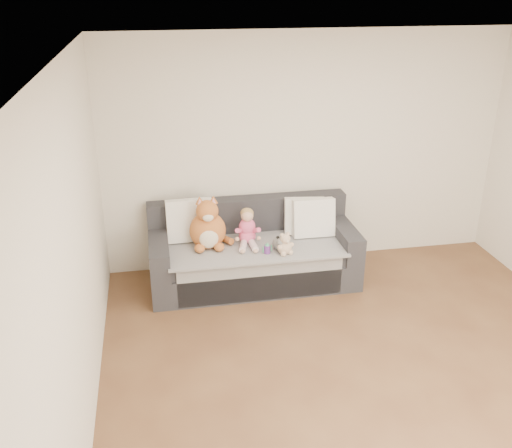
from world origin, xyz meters
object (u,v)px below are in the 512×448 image
(toddler, at_px, (247,229))
(sofa, at_px, (253,254))
(teddy_bear, at_px, (285,245))
(plush_cat, at_px, (208,228))
(sippy_cup, at_px, (267,248))

(toddler, bearing_deg, sofa, 43.15)
(sofa, xyz_separation_m, teddy_bear, (0.27, -0.37, 0.26))
(plush_cat, bearing_deg, teddy_bear, -22.39)
(sippy_cup, bearing_deg, sofa, 105.48)
(plush_cat, bearing_deg, toddler, 0.70)
(plush_cat, bearing_deg, sofa, 6.70)
(sippy_cup, bearing_deg, plush_cat, 153.88)
(teddy_bear, bearing_deg, plush_cat, 137.38)
(teddy_bear, bearing_deg, toddler, 116.85)
(teddy_bear, height_order, sippy_cup, teddy_bear)
(teddy_bear, distance_m, sippy_cup, 0.19)
(sofa, height_order, plush_cat, plush_cat)
(sofa, relative_size, toddler, 5.53)
(sofa, distance_m, toddler, 0.34)
(sofa, height_order, sippy_cup, sofa)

